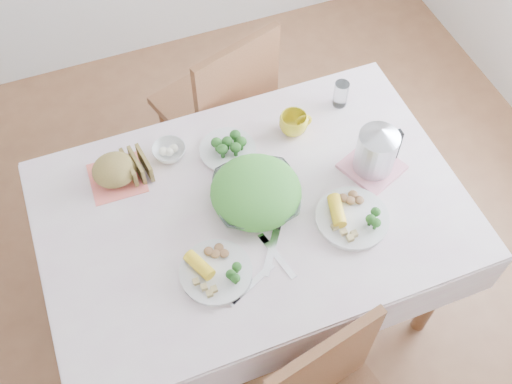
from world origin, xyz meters
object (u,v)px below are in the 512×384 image
object	(u,v)px
chair_far	(213,106)
yellow_mug	(293,124)
salad_bowl	(256,196)
electric_kettle	(377,148)
dining_table	(253,258)
dinner_plate_left	(216,272)
dinner_plate_right	(352,218)

from	to	relation	value
chair_far	yellow_mug	distance (m)	0.63
salad_bowl	electric_kettle	bearing A→B (deg)	-1.62
dining_table	chair_far	xyz separation A→B (m)	(0.09, 0.77, 0.09)
dinner_plate_left	electric_kettle	size ratio (longest dim) A/B	1.18
electric_kettle	salad_bowl	bearing A→B (deg)	-171.98
electric_kettle	chair_far	bearing A→B (deg)	126.11
chair_far	dinner_plate_left	world-z (taller)	chair_far
dining_table	dinner_plate_right	distance (m)	0.53
salad_bowl	dinner_plate_left	bearing A→B (deg)	-135.94
yellow_mug	chair_far	bearing A→B (deg)	109.65
chair_far	dinner_plate_left	size ratio (longest dim) A/B	4.02
dining_table	chair_far	size ratio (longest dim) A/B	1.44
dinner_plate_right	yellow_mug	bearing A→B (deg)	94.34
salad_bowl	electric_kettle	xyz separation A→B (m)	(0.46, -0.01, 0.08)
dining_table	electric_kettle	distance (m)	0.70
dinner_plate_left	dinner_plate_right	distance (m)	0.51
chair_far	dinner_plate_right	size ratio (longest dim) A/B	3.76
dining_table	chair_far	world-z (taller)	chair_far
dinner_plate_right	electric_kettle	bearing A→B (deg)	46.35
dinner_plate_left	dining_table	bearing A→B (deg)	44.23
chair_far	salad_bowl	distance (m)	0.83
salad_bowl	dinner_plate_left	xyz separation A→B (m)	(-0.23, -0.22, -0.03)
dining_table	dinner_plate_right	bearing A→B (deg)	-29.81
yellow_mug	electric_kettle	bearing A→B (deg)	-52.82
chair_far	yellow_mug	size ratio (longest dim) A/B	8.82
dining_table	yellow_mug	size ratio (longest dim) A/B	12.66
dinner_plate_left	electric_kettle	xyz separation A→B (m)	(0.68, 0.20, 0.11)
chair_far	dinner_plate_right	world-z (taller)	chair_far
chair_far	yellow_mug	world-z (taller)	chair_far
chair_far	salad_bowl	bearing A→B (deg)	66.17
dinner_plate_left	electric_kettle	distance (m)	0.72
yellow_mug	salad_bowl	bearing A→B (deg)	-134.56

